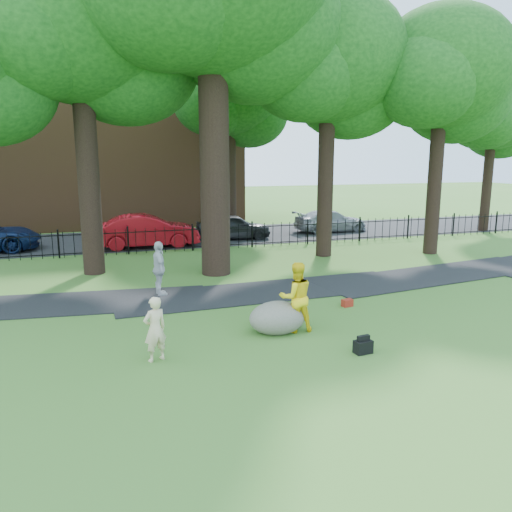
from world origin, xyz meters
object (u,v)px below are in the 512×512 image
object	(u,v)px
woman	(155,329)
boulder	(277,316)
man	(296,297)
red_sedan	(147,231)

from	to	relation	value
woman	boulder	size ratio (longest dim) A/B	1.00
woman	boulder	distance (m)	3.36
boulder	man	bearing A→B (deg)	-10.35
man	woman	bearing A→B (deg)	16.39
boulder	red_sedan	bearing A→B (deg)	98.56
man	boulder	distance (m)	0.69
boulder	red_sedan	distance (m)	13.50
woman	red_sedan	world-z (taller)	red_sedan
woman	man	distance (m)	3.79
woman	red_sedan	size ratio (longest dim) A/B	0.30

